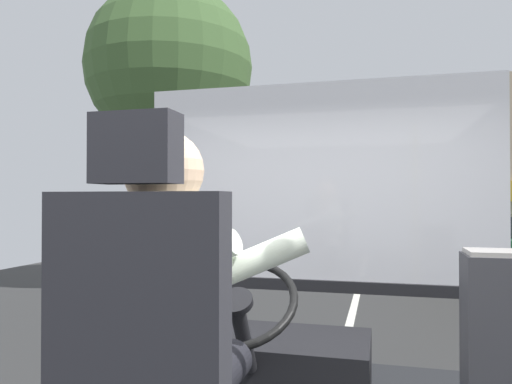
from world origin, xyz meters
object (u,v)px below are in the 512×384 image
steering_console (263,370)px  parked_car_green (507,242)px  fare_box (497,357)px  bus_driver (170,306)px

steering_console → parked_car_green: (3.70, 10.94, -0.20)m
fare_box → parked_car_green: (2.63, 11.16, -0.42)m
bus_driver → steering_console: 1.28m
steering_console → fare_box: (1.08, -0.22, 0.23)m
fare_box → parked_car_green: bearing=76.8°
bus_driver → parked_car_green: bearing=73.0°
steering_console → parked_car_green: steering_console is taller
parked_car_green → bus_driver: bearing=-107.0°
steering_console → fare_box: size_ratio=1.22×
bus_driver → parked_car_green: 12.66m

